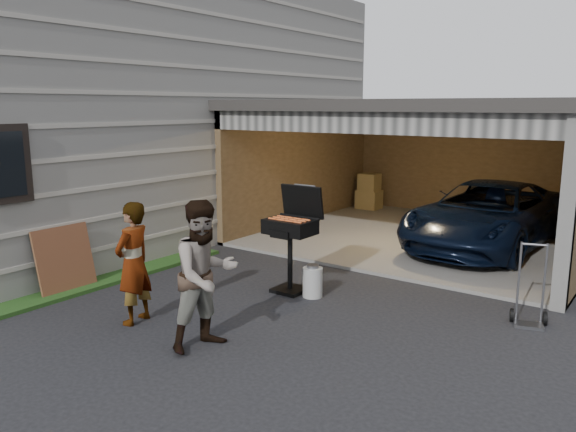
% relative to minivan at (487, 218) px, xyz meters
% --- Properties ---
extents(ground, '(80.00, 80.00, 0.00)m').
position_rel_minivan_xyz_m(ground, '(-2.04, -6.37, -0.63)').
color(ground, black).
rests_on(ground, ground).
extents(house, '(7.00, 11.00, 5.50)m').
position_rel_minivan_xyz_m(house, '(-8.04, -2.37, 2.12)').
color(house, '#474744').
rests_on(house, ground).
extents(groundcover_strip, '(0.50, 8.00, 0.06)m').
position_rel_minivan_xyz_m(groundcover_strip, '(-4.29, -7.37, -0.60)').
color(groundcover_strip, '#193814').
rests_on(groundcover_strip, ground).
extents(garage, '(6.80, 6.30, 2.90)m').
position_rel_minivan_xyz_m(garage, '(-1.28, 0.43, 1.23)').
color(garage, '#605E59').
rests_on(garage, ground).
extents(minivan, '(2.34, 4.67, 1.27)m').
position_rel_minivan_xyz_m(minivan, '(0.00, 0.00, 0.00)').
color(minivan, black).
rests_on(minivan, ground).
extents(woman, '(0.48, 0.65, 1.60)m').
position_rel_minivan_xyz_m(woman, '(-2.54, -6.55, 0.17)').
color(woman, silver).
rests_on(woman, ground).
extents(man, '(0.85, 0.99, 1.76)m').
position_rel_minivan_xyz_m(man, '(-1.24, -6.57, 0.24)').
color(man, '#48261C').
rests_on(man, ground).
extents(bbq_grill, '(0.72, 0.63, 1.61)m').
position_rel_minivan_xyz_m(bbq_grill, '(-1.62, -4.32, 0.32)').
color(bbq_grill, black).
rests_on(bbq_grill, ground).
extents(propane_tank, '(0.36, 0.36, 0.44)m').
position_rel_minivan_xyz_m(propane_tank, '(-1.22, -4.35, -0.41)').
color(propane_tank, '#BABBB6').
rests_on(propane_tank, ground).
extents(plywood_panel, '(0.25, 0.91, 1.01)m').
position_rel_minivan_xyz_m(plywood_panel, '(-4.38, -6.38, -0.13)').
color(plywood_panel, brown).
rests_on(plywood_panel, ground).
extents(hand_truck, '(0.48, 0.43, 1.09)m').
position_rel_minivan_xyz_m(hand_truck, '(1.66, -3.62, -0.43)').
color(hand_truck, slate).
rests_on(hand_truck, ground).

